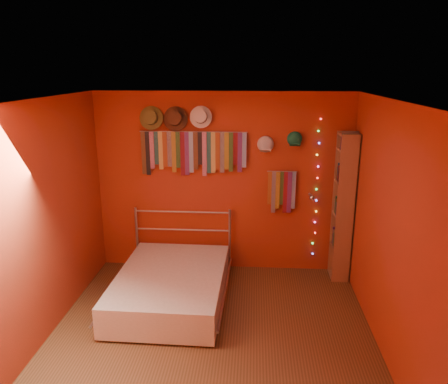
% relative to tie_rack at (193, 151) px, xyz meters
% --- Properties ---
extents(ground, '(3.50, 3.50, 0.00)m').
position_rel_tie_rack_xyz_m(ground, '(0.40, -1.68, -1.71)').
color(ground, '#4F371B').
rests_on(ground, ground).
extents(back_wall, '(3.50, 0.02, 2.50)m').
position_rel_tie_rack_xyz_m(back_wall, '(0.40, 0.07, -0.46)').
color(back_wall, '#953618').
rests_on(back_wall, ground).
extents(right_wall, '(0.02, 3.50, 2.50)m').
position_rel_tie_rack_xyz_m(right_wall, '(2.15, -1.68, -0.46)').
color(right_wall, '#953618').
rests_on(right_wall, ground).
extents(left_wall, '(0.02, 3.50, 2.50)m').
position_rel_tie_rack_xyz_m(left_wall, '(-1.35, -1.68, -0.46)').
color(left_wall, '#953618').
rests_on(left_wall, ground).
extents(ceiling, '(3.50, 3.50, 0.02)m').
position_rel_tie_rack_xyz_m(ceiling, '(0.40, -1.68, 0.79)').
color(ceiling, white).
rests_on(ceiling, back_wall).
extents(tie_rack, '(1.45, 0.03, 0.61)m').
position_rel_tie_rack_xyz_m(tie_rack, '(0.00, 0.00, 0.00)').
color(tie_rack, '#A8A8AD').
rests_on(tie_rack, back_wall).
extents(small_tie_rack, '(0.40, 0.03, 0.59)m').
position_rel_tie_rack_xyz_m(small_tie_rack, '(1.21, 0.00, -0.53)').
color(small_tie_rack, '#A8A8AD').
rests_on(small_tie_rack, back_wall).
extents(fedora_olive, '(0.32, 0.17, 0.31)m').
position_rel_tie_rack_xyz_m(fedora_olive, '(-0.55, -0.03, 0.44)').
color(fedora_olive, olive).
rests_on(fedora_olive, back_wall).
extents(fedora_brown, '(0.33, 0.18, 0.32)m').
position_rel_tie_rack_xyz_m(fedora_brown, '(-0.22, -0.04, 0.44)').
color(fedora_brown, '#492B1A').
rests_on(fedora_brown, back_wall).
extents(fedora_white, '(0.29, 0.16, 0.29)m').
position_rel_tie_rack_xyz_m(fedora_white, '(0.11, -0.03, 0.46)').
color(fedora_white, white).
rests_on(fedora_white, back_wall).
extents(cap_white, '(0.20, 0.25, 0.20)m').
position_rel_tie_rack_xyz_m(cap_white, '(0.97, 0.01, 0.10)').
color(cap_white, white).
rests_on(cap_white, back_wall).
extents(cap_green, '(0.19, 0.24, 0.19)m').
position_rel_tie_rack_xyz_m(cap_green, '(1.35, 0.01, 0.17)').
color(cap_green, '#1A784F').
rests_on(cap_green, back_wall).
extents(fairy_lights, '(0.06, 0.02, 1.92)m').
position_rel_tie_rack_xyz_m(fairy_lights, '(1.68, 0.03, -0.51)').
color(fairy_lights, '#FF3333').
rests_on(fairy_lights, back_wall).
extents(reading_lamp, '(0.07, 0.28, 0.08)m').
position_rel_tie_rack_xyz_m(reading_lamp, '(1.59, -0.16, -0.57)').
color(reading_lamp, '#A8A8AD').
rests_on(reading_lamp, back_wall).
extents(bookshelf, '(0.25, 0.34, 2.00)m').
position_rel_tie_rack_xyz_m(bookshelf, '(2.06, -0.15, -0.70)').
color(bookshelf, '#996A45').
rests_on(bookshelf, ground).
extents(bed, '(1.40, 1.88, 0.90)m').
position_rel_tie_rack_xyz_m(bed, '(-0.16, -0.98, -1.50)').
color(bed, '#A8A8AD').
rests_on(bed, ground).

